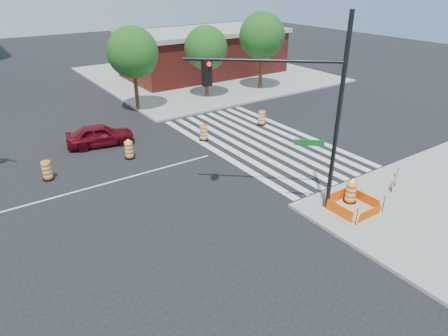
{
  "coord_description": "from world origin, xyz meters",
  "views": [
    {
      "loc": [
        -4.35,
        -18.36,
        9.69
      ],
      "look_at": [
        5.25,
        -4.29,
        1.4
      ],
      "focal_mm": 32.0,
      "sensor_mm": 36.0,
      "label": 1
    }
  ],
  "objects": [
    {
      "name": "red_coupe",
      "position": [
        2.34,
        5.16,
        0.69
      ],
      "size": [
        4.29,
        2.4,
        1.38
      ],
      "primitive_type": "imported",
      "rotation": [
        0.0,
        0.0,
        1.37
      ],
      "color": "#5D0712",
      "rests_on": "ground"
    },
    {
      "name": "median_drum_4",
      "position": [
        8.12,
        2.24,
        0.48
      ],
      "size": [
        0.6,
        0.6,
        1.02
      ],
      "color": "black",
      "rests_on": "ground"
    },
    {
      "name": "median_drum_2",
      "position": [
        -1.49,
        2.15,
        0.48
      ],
      "size": [
        0.6,
        0.6,
        1.02
      ],
      "color": "black",
      "rests_on": "ground"
    },
    {
      "name": "sidewalk_ne",
      "position": [
        18.0,
        18.0,
        0.07
      ],
      "size": [
        22.0,
        22.0,
        0.15
      ],
      "primitive_type": "cube",
      "color": "gray",
      "rests_on": "ground"
    },
    {
      "name": "signal_pole_se",
      "position": [
        6.84,
        -7.09,
        5.15
      ],
      "size": [
        4.94,
        4.23,
        8.41
      ],
      "rotation": [
        0.0,
        0.0,
        2.44
      ],
      "color": "black",
      "rests_on": "ground"
    },
    {
      "name": "tree_north_c",
      "position": [
        7.1,
        10.32,
        4.3
      ],
      "size": [
        3.76,
        3.76,
        6.4
      ],
      "color": "#382314",
      "rests_on": "ground"
    },
    {
      "name": "median_drum_5",
      "position": [
        13.08,
        2.42,
        0.48
      ],
      "size": [
        0.6,
        0.6,
        1.02
      ],
      "color": "black",
      "rests_on": "ground"
    },
    {
      "name": "brick_storefront",
      "position": [
        18.0,
        18.0,
        2.32
      ],
      "size": [
        16.5,
        8.5,
        4.6
      ],
      "color": "maroon",
      "rests_on": "ground"
    },
    {
      "name": "median_drum_3",
      "position": [
        3.07,
        2.29,
        0.49
      ],
      "size": [
        0.6,
        0.6,
        1.18
      ],
      "color": "black",
      "rests_on": "ground"
    },
    {
      "name": "excavation_pit",
      "position": [
        9.0,
        -9.0,
        0.22
      ],
      "size": [
        2.2,
        2.2,
        0.9
      ],
      "color": "tan",
      "rests_on": "ground"
    },
    {
      "name": "tree_north_d",
      "position": [
        13.51,
        10.42,
        4.04
      ],
      "size": [
        3.54,
        3.54,
        6.02
      ],
      "color": "#382314",
      "rests_on": "ground"
    },
    {
      "name": "tree_north_e",
      "position": [
        19.06,
        10.0,
        4.59
      ],
      "size": [
        4.03,
        4.03,
        6.84
      ],
      "color": "#382314",
      "rests_on": "ground"
    },
    {
      "name": "lane_centerline",
      "position": [
        0.0,
        0.0,
        0.01
      ],
      "size": [
        14.0,
        0.12,
        0.01
      ],
      "primitive_type": "cube",
      "color": "silver",
      "rests_on": "ground"
    },
    {
      "name": "barricade",
      "position": [
        12.21,
        -8.85,
        0.71
      ],
      "size": [
        0.82,
        0.38,
        1.03
      ],
      "rotation": [
        0.0,
        0.0,
        0.4
      ],
      "color": "#FF6C05",
      "rests_on": "ground"
    },
    {
      "name": "pit_drum",
      "position": [
        9.46,
        -8.46,
        0.64
      ],
      "size": [
        0.61,
        0.61,
        1.19
      ],
      "color": "black",
      "rests_on": "ground"
    },
    {
      "name": "crosswalk_east",
      "position": [
        10.95,
        0.0,
        0.01
      ],
      "size": [
        6.75,
        13.5,
        0.01
      ],
      "color": "silver",
      "rests_on": "ground"
    },
    {
      "name": "ground",
      "position": [
        0.0,
        0.0,
        0.0
      ],
      "size": [
        120.0,
        120.0,
        0.0
      ],
      "primitive_type": "plane",
      "color": "black",
      "rests_on": "ground"
    }
  ]
}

